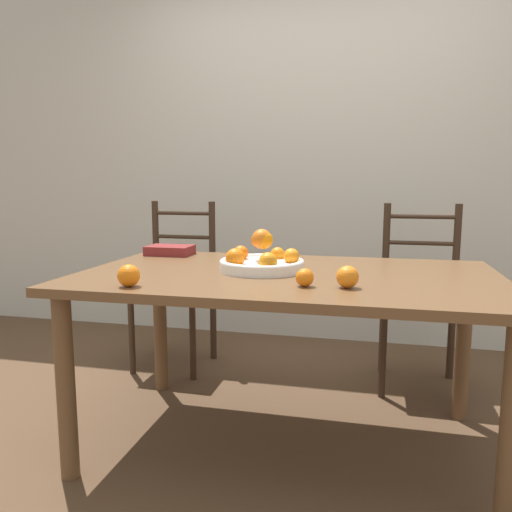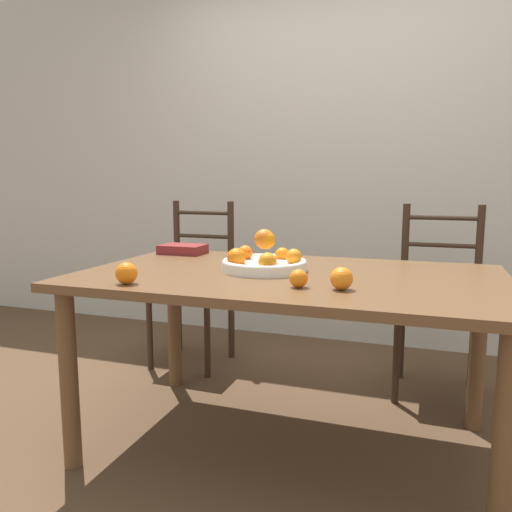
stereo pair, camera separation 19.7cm
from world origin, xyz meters
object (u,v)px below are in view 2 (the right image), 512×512
chair_left (194,286)px  book_stack (183,249)px  fruit_bowl (264,260)px  orange_loose_0 (342,279)px  orange_loose_2 (126,273)px  chair_right (439,304)px  orange_loose_1 (299,278)px

chair_left → book_stack: 0.55m
fruit_bowl → orange_loose_0: size_ratio=4.51×
orange_loose_2 → chair_right: 1.67m
chair_left → chair_right: 1.43m
book_stack → chair_left: bearing=109.3°
chair_right → fruit_bowl: bearing=-131.5°
orange_loose_0 → orange_loose_1: 0.15m
orange_loose_0 → book_stack: bearing=146.4°
orange_loose_2 → chair_left: bearing=105.0°
orange_loose_1 → chair_right: bearing=65.1°
chair_right → book_stack: bearing=-160.2°
orange_loose_1 → book_stack: 1.00m
orange_loose_1 → chair_left: (-0.93, 1.07, -0.30)m
chair_left → fruit_bowl: bearing=-47.2°
fruit_bowl → book_stack: 0.66m
chair_left → book_stack: (0.15, -0.44, 0.29)m
orange_loose_2 → orange_loose_1: bearing=13.4°
orange_loose_1 → chair_right: (0.50, 1.07, -0.30)m
fruit_bowl → orange_loose_2: fruit_bowl is taller
fruit_bowl → orange_loose_0: bearing=-36.0°
fruit_bowl → orange_loose_0: 0.45m
orange_loose_0 → orange_loose_2: size_ratio=0.99×
orange_loose_0 → book_stack: orange_loose_0 is taller
orange_loose_2 → book_stack: bearing=102.5°
fruit_bowl → chair_left: chair_left is taller
fruit_bowl → chair_left: (-0.71, 0.79, -0.31)m
chair_right → chair_left: bearing=-179.3°
orange_loose_2 → book_stack: (-0.17, 0.77, -0.02)m
fruit_bowl → book_stack: size_ratio=1.58×
orange_loose_0 → chair_left: 1.54m
orange_loose_1 → book_stack: (-0.78, 0.63, -0.01)m
chair_right → orange_loose_0: bearing=-107.5°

